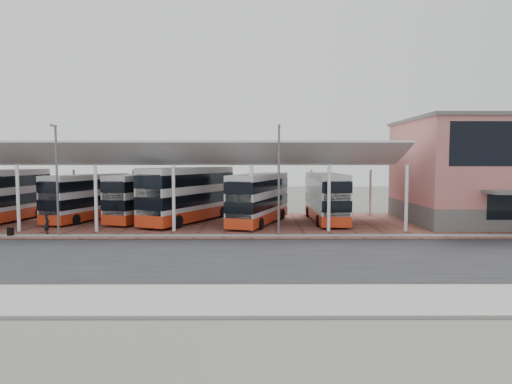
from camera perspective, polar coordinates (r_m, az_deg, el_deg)
ground at (r=27.14m, az=-0.71°, el=-7.82°), size 140.00×140.00×0.00m
road at (r=26.16m, az=-0.73°, el=-8.25°), size 120.00×14.00×0.02m
forecourt at (r=39.99m, az=2.33°, el=-3.95°), size 72.00×16.00×0.06m
sidewalk at (r=18.40m, az=-0.97°, el=-13.36°), size 120.00×4.00×0.14m
north_kerb at (r=33.22m, az=-0.61°, el=-5.51°), size 120.00×0.80×0.14m
yellow_line_near at (r=20.33m, az=-0.89°, el=-11.79°), size 120.00×0.12×0.01m
yellow_line_far at (r=20.62m, az=-0.88°, el=-11.57°), size 120.00×0.12×0.01m
canopy at (r=40.98m, az=-8.98°, el=4.28°), size 37.00×11.63×7.07m
terminal at (r=46.45m, az=29.17°, el=2.38°), size 18.40×14.40×9.25m
lamp_west at (r=35.81m, az=-23.64°, el=1.75°), size 0.16×0.90×8.07m
lamp_east at (r=32.90m, az=2.87°, el=1.91°), size 0.16×0.90×8.07m
bus_0 at (r=45.93m, az=-29.34°, el=-0.49°), size 4.02×11.55×4.66m
bus_1 at (r=44.72m, az=-20.29°, el=-0.63°), size 5.13×10.43×4.20m
bus_2 at (r=42.98m, az=-13.48°, el=-0.65°), size 5.52×10.46×4.22m
bus_3 at (r=41.16m, az=-8.36°, el=-0.34°), size 7.39×11.87×4.87m
bus_4 at (r=39.60m, az=0.40°, el=-0.86°), size 5.60×10.68×4.31m
bus_5 at (r=41.41m, az=8.73°, el=-0.70°), size 2.74×10.50×4.31m
pedestrian at (r=37.35m, az=-24.67°, el=-3.57°), size 0.51×0.66×1.63m
suitcase at (r=37.37m, az=-28.35°, el=-4.45°), size 0.38×0.27×0.65m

